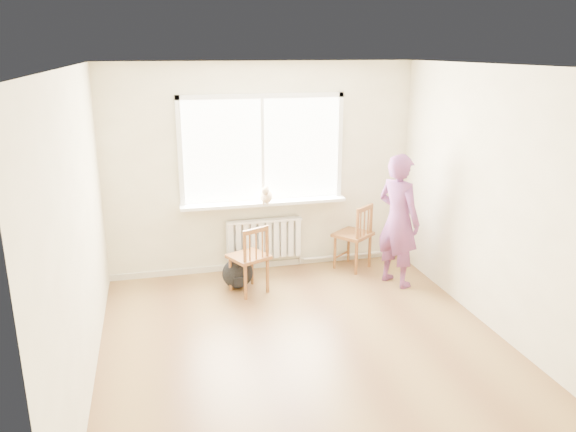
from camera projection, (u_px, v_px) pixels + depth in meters
floor at (308, 350)px, 5.52m from camera, size 4.50×4.50×0.00m
ceiling at (311, 66)px, 4.74m from camera, size 4.50×4.50×0.00m
back_wall at (262, 169)px, 7.23m from camera, size 4.00×0.01×2.70m
window at (262, 145)px, 7.11m from camera, size 2.12×0.05×1.42m
windowsill at (264, 203)px, 7.24m from camera, size 2.15×0.22×0.04m
radiator at (264, 238)px, 7.40m from camera, size 1.00×0.12×0.55m
heating_pipe at (352, 255)px, 7.82m from camera, size 1.40×0.04×0.04m
baseboard at (264, 264)px, 7.59m from camera, size 4.00×0.03×0.08m
chair_left at (251, 259)px, 6.68m from camera, size 0.55×0.54×0.85m
chair_right at (356, 237)px, 7.43m from camera, size 0.61×0.60×0.89m
person at (398, 220)px, 6.85m from camera, size 0.62×0.72×1.66m
cat at (266, 195)px, 7.13m from camera, size 0.23×0.38×0.26m
backpack at (238, 273)px, 6.90m from camera, size 0.45×0.39×0.38m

